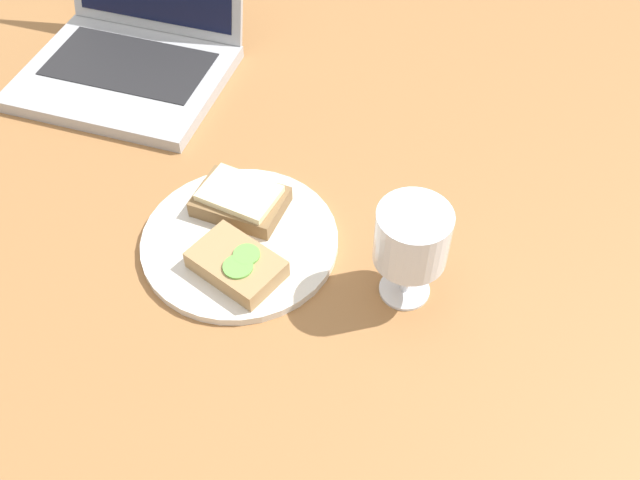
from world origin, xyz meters
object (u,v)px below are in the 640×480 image
(sandwich_with_cheese, at_px, (240,200))
(wine_glass, at_px, (412,241))
(sandwich_with_cucumber, at_px, (237,264))
(plate, at_px, (240,241))
(laptop, at_px, (132,44))

(sandwich_with_cheese, distance_m, wine_glass, 0.24)
(sandwich_with_cheese, height_order, sandwich_with_cucumber, sandwich_with_cheese)
(plate, bearing_deg, sandwich_with_cheese, 109.28)
(laptop, bearing_deg, sandwich_with_cucumber, -47.72)
(wine_glass, height_order, laptop, laptop)
(plate, bearing_deg, laptop, 135.06)
(wine_glass, bearing_deg, plate, 177.90)
(plate, height_order, sandwich_with_cheese, sandwich_with_cheese)
(laptop, bearing_deg, plate, -44.94)
(sandwich_with_cheese, relative_size, laptop, 0.39)
(sandwich_with_cheese, distance_m, sandwich_with_cucumber, 0.10)
(plate, distance_m, sandwich_with_cheese, 0.06)
(wine_glass, bearing_deg, sandwich_with_cheese, 166.18)
(plate, height_order, wine_glass, wine_glass)
(sandwich_with_cucumber, distance_m, wine_glass, 0.21)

